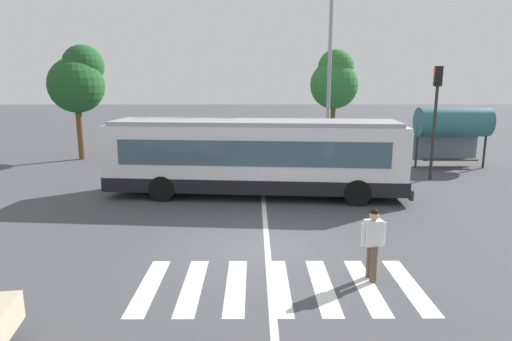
{
  "coord_description": "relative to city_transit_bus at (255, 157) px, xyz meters",
  "views": [
    {
      "loc": [
        -0.12,
        -11.32,
        4.53
      ],
      "look_at": [
        -0.04,
        4.44,
        1.3
      ],
      "focal_mm": 30.23,
      "sensor_mm": 36.0,
      "label": 1
    }
  ],
  "objects": [
    {
      "name": "traffic_light_far_corner",
      "position": [
        8.37,
        2.96,
        1.9
      ],
      "size": [
        0.33,
        0.32,
        5.26
      ],
      "color": "#28282B",
      "rests_on": "ground_plane"
    },
    {
      "name": "background_tree_right",
      "position": [
        6.02,
        15.87,
        3.12
      ],
      "size": [
        3.6,
        3.6,
        6.97
      ],
      "color": "brown",
      "rests_on": "ground_plane"
    },
    {
      "name": "parked_car_red",
      "position": [
        2.01,
        10.94,
        -0.82
      ],
      "size": [
        2.13,
        4.62,
        1.35
      ],
      "color": "black",
      "rests_on": "ground_plane"
    },
    {
      "name": "twin_arm_street_lamp",
      "position": [
        3.92,
        6.06,
        3.95
      ],
      "size": [
        4.25,
        0.32,
        9.03
      ],
      "color": "#939399",
      "rests_on": "ground_plane"
    },
    {
      "name": "parked_car_champagne",
      "position": [
        -0.59,
        10.69,
        -0.82
      ],
      "size": [
        1.94,
        4.54,
        1.35
      ],
      "color": "black",
      "rests_on": "ground_plane"
    },
    {
      "name": "parked_car_teal",
      "position": [
        4.58,
        10.38,
        -0.82
      ],
      "size": [
        2.18,
        4.63,
        1.35
      ],
      "color": "black",
      "rests_on": "ground_plane"
    },
    {
      "name": "bus_stop_shelter",
      "position": [
        10.51,
        5.72,
        0.83
      ],
      "size": [
        3.77,
        1.54,
        3.25
      ],
      "color": "#28282B",
      "rests_on": "ground_plane"
    },
    {
      "name": "city_transit_bus",
      "position": [
        0.0,
        0.0,
        0.0
      ],
      "size": [
        12.04,
        3.59,
        3.06
      ],
      "color": "black",
      "rests_on": "ground_plane"
    },
    {
      "name": "lane_center_line",
      "position": [
        0.34,
        -3.74,
        -1.59
      ],
      "size": [
        0.16,
        24.0,
        0.01
      ],
      "primitive_type": "cube",
      "color": "silver",
      "rests_on": "ground_plane"
    },
    {
      "name": "background_tree_left",
      "position": [
        -10.28,
        8.65,
        3.09
      ],
      "size": [
        3.2,
        3.2,
        6.69
      ],
      "color": "brown",
      "rests_on": "ground_plane"
    },
    {
      "name": "crosswalk_painted_stripes",
      "position": [
        0.53,
        -8.02,
        -1.58
      ],
      "size": [
        6.36,
        2.78,
        0.01
      ],
      "color": "silver",
      "rests_on": "ground_plane"
    },
    {
      "name": "ground_plane",
      "position": [
        0.08,
        -5.74,
        -1.59
      ],
      "size": [
        160.0,
        160.0,
        0.0
      ],
      "primitive_type": "plane",
      "color": "#47474C"
    },
    {
      "name": "parked_car_white",
      "position": [
        -3.47,
        10.79,
        -0.82
      ],
      "size": [
        1.92,
        4.52,
        1.35
      ],
      "color": "black",
      "rests_on": "ground_plane"
    },
    {
      "name": "pedestrian_crossing_street",
      "position": [
        2.7,
        -7.7,
        -0.62
      ],
      "size": [
        0.58,
        0.4,
        1.72
      ],
      "color": "brown",
      "rests_on": "ground_plane"
    }
  ]
}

